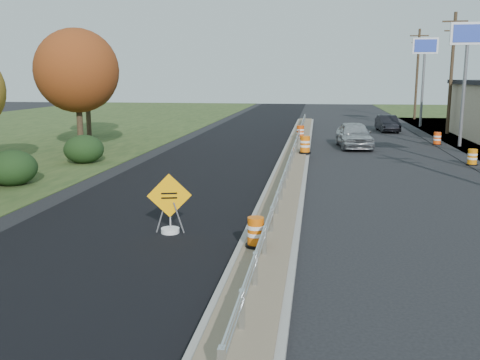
# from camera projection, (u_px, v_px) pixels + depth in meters

# --- Properties ---
(ground) EXTENTS (140.00, 140.00, 0.00)m
(ground) POSITION_uv_depth(u_px,v_px,m) (284.00, 194.00, 21.03)
(ground) COLOR black
(ground) RESTS_ON ground
(milled_overlay) EXTENTS (7.20, 120.00, 0.01)m
(milled_overlay) POSITION_uv_depth(u_px,v_px,m) (220.00, 155.00, 31.37)
(milled_overlay) COLOR black
(milled_overlay) RESTS_ON ground
(median) EXTENTS (1.60, 55.00, 0.23)m
(median) POSITION_uv_depth(u_px,v_px,m) (294.00, 160.00, 28.78)
(median) COLOR gray
(median) RESTS_ON ground
(guardrail) EXTENTS (0.10, 46.15, 0.72)m
(guardrail) POSITION_uv_depth(u_px,v_px,m) (295.00, 146.00, 29.64)
(guardrail) COLOR silver
(guardrail) RESTS_ON median
(pylon_sign_mid) EXTENTS (2.20, 0.30, 7.90)m
(pylon_sign_mid) POSITION_uv_depth(u_px,v_px,m) (467.00, 45.00, 33.86)
(pylon_sign_mid) COLOR slate
(pylon_sign_mid) RESTS_ON ground
(pylon_sign_north) EXTENTS (2.20, 0.30, 7.90)m
(pylon_sign_north) POSITION_uv_depth(u_px,v_px,m) (425.00, 54.00, 47.46)
(pylon_sign_north) COLOR slate
(pylon_sign_north) RESTS_ON ground
(utility_pole_nmid) EXTENTS (1.90, 0.26, 9.40)m
(utility_pole_nmid) POSITION_uv_depth(u_px,v_px,m) (451.00, 71.00, 41.79)
(utility_pole_nmid) COLOR #473523
(utility_pole_nmid) RESTS_ON ground
(utility_pole_north) EXTENTS (1.90, 0.26, 9.40)m
(utility_pole_north) POSITION_uv_depth(u_px,v_px,m) (417.00, 72.00, 56.36)
(utility_pole_north) COLOR #473523
(utility_pole_north) RESTS_ON ground
(hedge_mid) EXTENTS (2.09, 2.09, 1.52)m
(hedge_mid) POSITION_uv_depth(u_px,v_px,m) (12.00, 168.00, 22.50)
(hedge_mid) COLOR black
(hedge_mid) RESTS_ON ground
(hedge_north) EXTENTS (2.09, 2.09, 1.52)m
(hedge_north) POSITION_uv_depth(u_px,v_px,m) (84.00, 149.00, 28.26)
(hedge_north) COLOR black
(hedge_north) RESTS_ON ground
(tree_near_red) EXTENTS (4.95, 4.95, 7.35)m
(tree_near_red) POSITION_uv_depth(u_px,v_px,m) (77.00, 71.00, 31.65)
(tree_near_red) COLOR #473523
(tree_near_red) RESTS_ON ground
(tree_near_back) EXTENTS (4.29, 4.29, 6.37)m
(tree_near_back) POSITION_uv_depth(u_px,v_px,m) (86.00, 81.00, 39.96)
(tree_near_back) COLOR #473523
(tree_near_back) RESTS_ON ground
(caution_sign) EXTENTS (1.26, 0.54, 1.78)m
(caution_sign) POSITION_uv_depth(u_px,v_px,m) (170.00, 218.00, 15.66)
(caution_sign) COLOR white
(caution_sign) RESTS_ON ground
(barrel_median_near) EXTENTS (0.53, 0.53, 0.78)m
(barrel_median_near) POSITION_uv_depth(u_px,v_px,m) (256.00, 233.00, 13.70)
(barrel_median_near) COLOR black
(barrel_median_near) RESTS_ON median
(barrel_median_mid) EXTENTS (0.68, 0.68, 0.99)m
(barrel_median_mid) POSITION_uv_depth(u_px,v_px,m) (305.00, 145.00, 30.29)
(barrel_median_mid) COLOR black
(barrel_median_mid) RESTS_ON median
(barrel_median_far) EXTENTS (0.63, 0.63, 0.93)m
(barrel_median_far) POSITION_uv_depth(u_px,v_px,m) (300.00, 132.00, 37.43)
(barrel_median_far) COLOR black
(barrel_median_far) RESTS_ON median
(barrel_shoulder_near) EXTENTS (0.58, 0.58, 0.85)m
(barrel_shoulder_near) POSITION_uv_depth(u_px,v_px,m) (472.00, 158.00, 27.63)
(barrel_shoulder_near) COLOR black
(barrel_shoulder_near) RESTS_ON ground
(barrel_shoulder_mid) EXTENTS (0.59, 0.59, 0.86)m
(barrel_shoulder_mid) POSITION_uv_depth(u_px,v_px,m) (437.00, 139.00, 35.81)
(barrel_shoulder_mid) COLOR black
(barrel_shoulder_mid) RESTS_ON ground
(car_silver) EXTENTS (2.41, 5.07, 1.67)m
(car_silver) POSITION_uv_depth(u_px,v_px,m) (354.00, 135.00, 34.40)
(car_silver) COLOR #AEAFB3
(car_silver) RESTS_ON ground
(car_dark_mid) EXTENTS (1.73, 4.18, 1.35)m
(car_dark_mid) POSITION_uv_depth(u_px,v_px,m) (387.00, 124.00, 44.51)
(car_dark_mid) COLOR black
(car_dark_mid) RESTS_ON ground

